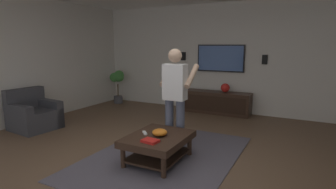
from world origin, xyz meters
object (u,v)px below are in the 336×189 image
Objects in this scene: armchair at (34,115)px; vase_round at (225,88)px; media_console at (216,102)px; bowl at (160,132)px; book at (150,141)px; potted_plant_tall at (118,80)px; remote_white at (145,133)px; tv at (220,58)px; wall_speaker_left at (265,60)px; wall_speaker_right at (183,56)px; coffee_table at (158,142)px; person_standing at (175,93)px.

armchair is 3.98× the size of vase_round.
media_console is 7.73× the size of vase_round.
book is at bearing -176.15° from bowl.
potted_plant_tall is 4.21m from remote_white.
tv is 3.62m from remote_white.
potted_plant_tall is at bearing 96.22° from wall_speaker_left.
wall_speaker_right is (0.25, 1.04, 1.13)m from media_console.
potted_plant_tall is (3.05, 3.09, 0.41)m from coffee_table.
bowl is at bearing -134.33° from potted_plant_tall.
armchair is 3.98× the size of wall_speaker_right.
remote_white is 0.38m from book.
wall_speaker_right is at bearing -90.73° from tv.
armchair is 4.18m from media_console.
book is at bearing -136.81° from potted_plant_tall.
potted_plant_tall is at bearing 45.38° from coffee_table.
potted_plant_tall is at bearing 179.07° from remote_white.
wall_speaker_right reaches higher than potted_plant_tall.
book is (-3.34, -3.14, -0.29)m from potted_plant_tall.
tv reaches higher than vase_round.
potted_plant_tall reaches higher than remote_white.
bowl is 1.00× the size of wall_speaker_right.
person_standing is (0.62, 0.03, 0.64)m from coffee_table.
bowl is 0.30m from book.
armchair is at bearing -41.74° from tv.
armchair reaches higher than coffee_table.
book is at bearing 179.76° from vase_round.
vase_round reaches higher than bowl.
coffee_table is 3.24m from media_console.
media_console is at bearing -103.73° from wall_speaker_right.
coffee_table is (-0.22, -3.05, 0.02)m from armchair.
potted_plant_tall is 4.08m from wall_speaker_left.
book is 3.99m from wall_speaker_left.
armchair is 3.06m from coffee_table.
coffee_table is at bearing 2.49° from tv.
armchair is 3.99× the size of bowl.
person_standing is at bearing 119.59° from remote_white.
wall_speaker_right reaches higher than wall_speaker_left.
potted_plant_tall is at bearing -81.81° from tv.
wall_speaker_right is at bearing 151.48° from remote_white.
wall_speaker_left is at bearing 118.03° from remote_white.
person_standing reaches higher than media_console.
bowl is at bearing 179.39° from vase_round.
wall_speaker_right is at bearing 90.00° from wall_speaker_left.
remote_white is 3.29m from vase_round.
armchair reaches higher than bowl.
person_standing is at bearing 178.05° from vase_round.
tv is 1.04m from wall_speaker_right.
book is at bearing -0.12° from remote_white.
media_console is 3.24m from bowl.
armchair is 2.86m from potted_plant_tall.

